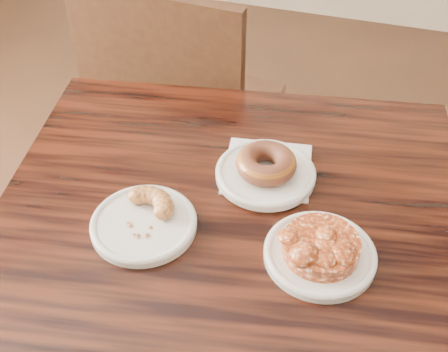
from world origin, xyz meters
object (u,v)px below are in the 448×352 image
(chair_far, at_px, (194,113))
(apple_fritter, at_px, (322,244))
(cruller_fragment, at_px, (143,215))
(glazed_donut, at_px, (266,163))
(cafe_table, at_px, (229,350))

(chair_far, height_order, apple_fritter, chair_far)
(apple_fritter, xyz_separation_m, cruller_fragment, (-0.28, -0.02, -0.00))
(glazed_donut, xyz_separation_m, cruller_fragment, (-0.16, -0.17, -0.01))
(glazed_donut, bearing_deg, cafe_table, -100.55)
(chair_far, height_order, glazed_donut, chair_far)
(chair_far, xyz_separation_m, cruller_fragment, (0.17, -0.70, 0.33))
(chair_far, distance_m, apple_fritter, 0.88)
(cafe_table, relative_size, glazed_donut, 7.52)
(glazed_donut, bearing_deg, chair_far, 122.10)
(cafe_table, height_order, apple_fritter, apple_fritter)
(apple_fritter, relative_size, cruller_fragment, 1.43)
(cafe_table, distance_m, glazed_donut, 0.43)
(cafe_table, height_order, cruller_fragment, cruller_fragment)
(chair_far, bearing_deg, cruller_fragment, 107.90)
(cruller_fragment, bearing_deg, cafe_table, 14.99)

